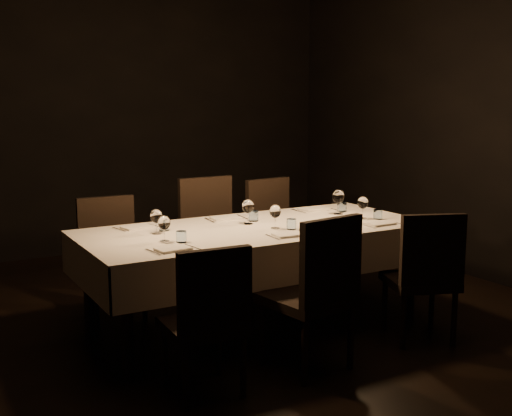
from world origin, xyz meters
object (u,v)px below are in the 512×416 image
chair_near_center (317,287)px  chair_far_center (213,233)px  chair_far_right (276,228)px  chair_near_right (425,271)px  dining_table (256,237)px  chair_far_left (110,251)px  chair_near_left (208,314)px

chair_near_center → chair_far_center: (0.12, 1.69, 0.02)m
chair_far_center → chair_far_right: size_ratio=1.05×
chair_near_right → chair_far_right: chair_far_right is taller
dining_table → chair_near_right: chair_near_right is taller
chair_far_left → chair_far_center: (0.89, 0.02, 0.05)m
chair_far_center → chair_far_right: 0.64m
dining_table → chair_far_right: 1.12m
chair_far_left → chair_far_right: chair_far_right is taller
dining_table → chair_far_left: 1.18m
dining_table → chair_near_right: (0.86, -0.83, -0.17)m
dining_table → chair_far_right: (0.70, 0.86, -0.15)m
chair_near_left → chair_far_right: (1.49, 1.71, 0.04)m
chair_near_right → chair_far_left: chair_near_right is taller
dining_table → chair_near_left: chair_near_left is taller
dining_table → chair_near_center: chair_near_center is taller
chair_far_left → chair_far_right: (1.53, 0.05, 0.02)m
dining_table → chair_far_right: size_ratio=2.60×
chair_far_left → dining_table: bearing=-41.1°
chair_far_left → chair_far_center: bearing=4.7°
chair_far_left → chair_far_center: size_ratio=0.91×
chair_near_center → chair_far_right: (0.76, 1.72, -0.01)m
chair_near_center → chair_far_center: chair_far_center is taller
chair_near_right → chair_far_center: 1.85m
dining_table → chair_far_left: (-0.84, 0.81, -0.18)m
chair_near_left → dining_table: bearing=-130.4°
chair_far_right → chair_near_right: bearing=-91.7°
chair_near_left → chair_far_center: 1.89m
chair_near_left → chair_far_center: size_ratio=0.87×
chair_near_center → chair_far_left: chair_near_center is taller
chair_near_center → chair_far_right: size_ratio=1.02×
chair_near_right → chair_far_right: 1.70m
chair_near_right → chair_far_left: size_ratio=1.00×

